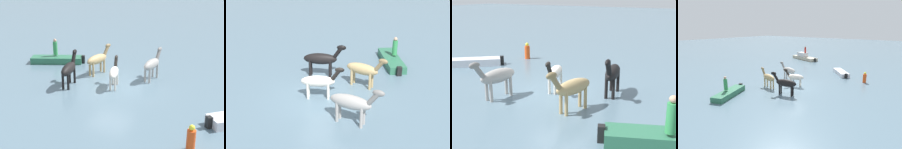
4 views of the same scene
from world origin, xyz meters
TOP-DOWN VIEW (x-y plane):
  - ground_plane at (0.00, 0.00)m, footprint 148.22×148.22m
  - horse_mid_herd at (-0.13, -0.25)m, footprint 2.17×0.91m
  - horse_chestnut_trailing at (-0.94, 2.31)m, footprint 2.52×0.92m
  - horse_dun_straggler at (1.98, -1.95)m, footprint 2.41×0.82m
  - horse_gray_outer at (1.68, 1.65)m, footprint 2.37×1.00m
  - boat_skiff_near at (2.74, 5.44)m, footprint 2.28×3.87m
  - person_spotter_bow at (2.88, 5.65)m, footprint 0.32×0.32m
  - buoy_channel_marker at (-5.35, -5.75)m, footprint 0.36×0.36m

SIDE VIEW (x-z plane):
  - ground_plane at x=0.00m, z-range 0.00..0.00m
  - boat_skiff_near at x=2.74m, z-range -0.20..0.51m
  - buoy_channel_marker at x=-5.35m, z-range -0.06..1.08m
  - horse_mid_herd at x=-0.13m, z-range 0.09..1.77m
  - horse_gray_outer at x=1.68m, z-range 0.09..1.93m
  - horse_dun_straggler at x=1.98m, z-range 0.09..1.96m
  - horse_chestnut_trailing at x=-0.94m, z-range 0.10..2.04m
  - person_spotter_bow at x=2.88m, z-range 0.51..1.70m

